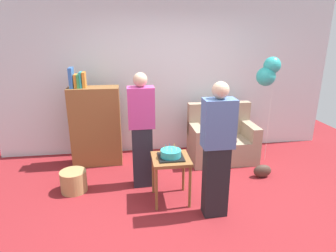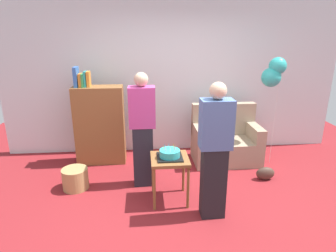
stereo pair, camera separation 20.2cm
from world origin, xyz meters
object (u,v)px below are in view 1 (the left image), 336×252
Objects in this scene: birthday_cake at (171,154)px; handbag at (262,171)px; couch at (221,140)px; wicker_basket at (74,181)px; side_table at (171,164)px; person_blowing_candles at (142,130)px; person_holding_cake at (217,151)px; bookshelf at (96,125)px; balloon_bunch at (268,72)px.

handbag is at bearing 15.83° from birthday_cake.
couch is 2.51m from wicker_basket.
birthday_cake is at bearing 173.93° from side_table.
handbag is at bearing 1.75° from person_blowing_candles.
person_holding_cake is 1.48m from handbag.
birthday_cake is at bearing -132.10° from couch.
person_blowing_candles reaches higher than bookshelf.
person_holding_cake is (0.48, -0.38, 0.18)m from birthday_cake.
couch is at bearing 18.03° from wicker_basket.
balloon_bunch is at bearing -5.93° from bookshelf.
birthday_cake is at bearing -9.69° from person_holding_cake.
person_holding_cake is at bearing -141.60° from handbag.
birthday_cake reaches higher than handbag.
person_holding_cake is at bearing -47.77° from bookshelf.
person_blowing_candles is 1.00× the size of person_holding_cake.
balloon_bunch reaches higher than person_holding_cake.
bookshelf is 0.99× the size of person_holding_cake.
person_blowing_candles is 4.53× the size of wicker_basket.
birthday_cake reaches higher than side_table.
birthday_cake is 0.60m from person_blowing_candles.
balloon_bunch reaches higher than handbag.
balloon_bunch is (0.65, -0.16, 1.18)m from couch.
handbag is at bearing -19.27° from bookshelf.
bookshelf is 2.28m from person_holding_cake.
side_table is at bearing -50.86° from person_blowing_candles.
person_blowing_candles is 1.97m from handbag.
person_holding_cake is (0.82, -0.84, 0.00)m from person_blowing_candles.
bookshelf is 0.99× the size of person_blowing_candles.
side_table is (-1.07, -1.18, 0.17)m from couch.
bookshelf is at bearing 133.06° from person_blowing_candles.
birthday_cake is at bearing -164.17° from handbag.
bookshelf reaches higher than birthday_cake.
person_holding_cake is 5.82× the size of handbag.
bookshelf is 4.48× the size of wicker_basket.
person_blowing_candles is 5.82× the size of handbag.
couch is 1.63m from birthday_cake.
person_blowing_candles is (-0.34, 0.46, 0.32)m from side_table.
person_blowing_candles reaches higher than wicker_basket.
birthday_cake is at bearing -51.28° from bookshelf.
person_holding_cake reaches higher than wicker_basket.
couch is 0.67× the size of person_holding_cake.
birthday_cake is 1.14× the size of handbag.
person_holding_cake reaches higher than bookshelf.
side_table is 2.17× the size of handbag.
bookshelf is at bearing 128.72° from side_table.
person_holding_cake is 1.99m from balloon_bunch.
balloon_bunch is (1.24, 1.40, 0.69)m from person_holding_cake.
couch is 0.90m from handbag.
wicker_basket is 3.38m from balloon_bunch.
birthday_cake is at bearing -50.86° from person_blowing_candles.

